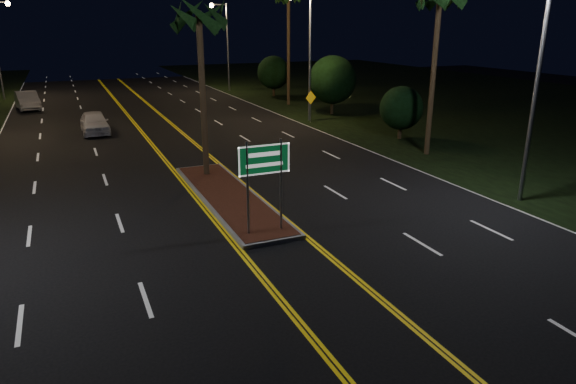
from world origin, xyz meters
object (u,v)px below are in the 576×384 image
median_island (229,197)px  highway_sign (264,168)px  car_far (27,99)px  streetlight_right_mid (305,43)px  warning_sign (311,102)px  palm_median (199,16)px  shrub_near (401,108)px  shrub_mid (333,80)px  streetlight_right_far (224,37)px  shrub_far (274,72)px  streetlight_right_near (533,60)px  car_near (94,121)px

median_island → highway_sign: 4.80m
highway_sign → car_far: (-8.61, 33.64, -1.52)m
streetlight_right_mid → warning_sign: bearing=-73.4°
highway_sign → palm_median: size_ratio=0.39×
shrub_near → shrub_mid: 10.04m
shrub_mid → highway_sign: bearing=-123.4°
warning_sign → shrub_mid: bearing=23.7°
streetlight_right_mid → palm_median: bearing=-132.7°
palm_median → car_far: (-8.61, 25.93, -6.39)m
streetlight_right_mid → palm_median: streetlight_right_mid is taller
streetlight_right_far → shrub_far: size_ratio=2.27×
streetlight_right_near → shrub_far: bearing=84.6°
median_island → shrub_near: (13.50, 7.00, 1.86)m
streetlight_right_far → shrub_mid: 18.55m
shrub_near → warning_sign: 7.86m
shrub_near → shrub_mid: shrub_mid is taller
shrub_near → car_near: shrub_near is taller
car_near → car_far: bearing=108.5°
highway_sign → streetlight_right_mid: bearing=61.1°
palm_median → streetlight_right_far: bearing=71.4°
streetlight_right_near → warning_sign: 19.82m
streetlight_right_mid → palm_median: size_ratio=1.08×
streetlight_right_mid → car_near: (-14.72, 1.58, -4.81)m
palm_median → median_island: bearing=-90.0°
median_island → highway_sign: (0.00, -4.20, 2.32)m
median_island → shrub_far: shrub_far is taller
highway_sign → warning_sign: bearing=59.8°
palm_median → warning_sign: bearing=45.2°
median_island → palm_median: palm_median is taller
streetlight_right_mid → car_far: size_ratio=1.70×
median_island → streetlight_right_far: bearing=73.1°
palm_median → car_near: palm_median is taller
highway_sign → streetlight_right_mid: size_ratio=0.36×
streetlight_right_far → shrub_near: streetlight_right_far is taller
median_island → streetlight_right_near: bearing=-25.2°
median_island → car_near: (-4.11, 16.58, 0.76)m
streetlight_right_near → shrub_far: size_ratio=2.27×
streetlight_right_far → car_far: (-19.22, -5.57, -4.77)m
shrub_mid → car_near: bearing=-178.7°
streetlight_right_mid → shrub_far: bearing=77.2°
median_island → streetlight_right_near: streetlight_right_near is taller
streetlight_right_far → car_far: streetlight_right_far is taller
median_island → shrub_mid: shrub_mid is taller
streetlight_right_mid → shrub_far: size_ratio=2.27×
streetlight_right_near → car_far: bearing=119.2°
palm_median → car_far: 28.06m
shrub_mid → car_far: 25.87m
shrub_mid → shrub_far: bearing=91.0°
highway_sign → palm_median: palm_median is taller
palm_median → shrub_near: 14.93m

